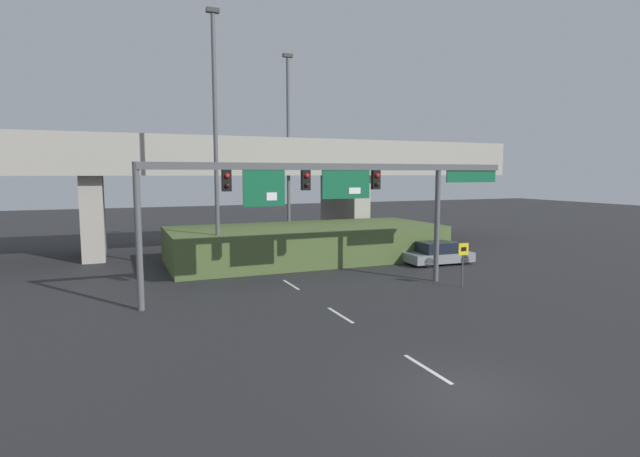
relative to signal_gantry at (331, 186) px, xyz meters
name	(u,v)px	position (x,y,z in m)	size (l,w,h in m)	color
ground_plane	(463,391)	(-1.29, -11.65, -5.16)	(160.00, 160.00, 0.00)	#262628
lane_markings	(291,285)	(-1.29, 2.20, -5.15)	(0.14, 26.80, 0.01)	silver
signal_gantry	(331,186)	(0.00, 0.00, 0.00)	(18.94, 0.44, 6.25)	#515456
speed_limit_sign	(463,258)	(6.55, -1.74, -3.64)	(0.60, 0.11, 2.33)	#4C4C4C
highway_light_pole_near	(216,138)	(-4.25, 6.31, 2.57)	(0.70, 0.36, 14.69)	#515456
highway_light_pole_far	(288,150)	(2.20, 12.59, 2.32)	(0.70, 0.36, 14.21)	#515456
overpass_bridge	(230,170)	(-1.29, 16.18, 0.91)	(45.59, 8.59, 8.32)	#A39E93
grass_embankment	(306,243)	(2.13, 8.89, -4.02)	(17.90, 7.42, 2.28)	#4C6033
parked_sedan_near_right	(438,254)	(9.38, 4.19, -4.49)	(4.34, 1.99, 1.43)	gray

